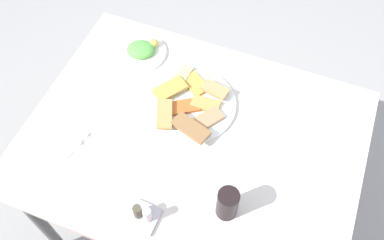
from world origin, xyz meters
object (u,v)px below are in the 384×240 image
at_px(soda_can, 227,204).
at_px(fork, 63,133).
at_px(spoon, 58,141).
at_px(condiment_caddy, 143,215).
at_px(salad_plate_greens, 142,51).
at_px(pide_platter, 190,103).
at_px(paper_napkin, 61,137).
at_px(dining_table, 193,150).

relative_size(soda_can, fork, 0.69).
bearing_deg(spoon, fork, -108.60).
bearing_deg(condiment_caddy, salad_plate_greens, -64.33).
relative_size(salad_plate_greens, spoon, 1.18).
distance_m(pide_platter, soda_can, 0.42).
relative_size(salad_plate_greens, condiment_caddy, 2.14).
distance_m(salad_plate_greens, paper_napkin, 0.46).
relative_size(salad_plate_greens, fork, 1.11).
height_order(salad_plate_greens, spoon, salad_plate_greens).
relative_size(paper_napkin, condiment_caddy, 1.62).
relative_size(pide_platter, condiment_caddy, 3.51).
xyz_separation_m(pide_platter, fork, (0.36, 0.27, -0.01)).
bearing_deg(pide_platter, paper_napkin, 38.35).
distance_m(salad_plate_greens, condiment_caddy, 0.67).
height_order(dining_table, soda_can, soda_can).
bearing_deg(spoon, dining_table, -175.31).
bearing_deg(paper_napkin, soda_can, 176.24).
bearing_deg(salad_plate_greens, spoon, 78.40).
bearing_deg(condiment_caddy, paper_napkin, -21.78).
distance_m(dining_table, condiment_caddy, 0.34).
xyz_separation_m(pide_platter, paper_napkin, (0.36, 0.29, -0.01)).
bearing_deg(paper_napkin, fork, -90.00).
distance_m(pide_platter, salad_plate_greens, 0.31).
relative_size(pide_platter, spoon, 1.94).
relative_size(soda_can, paper_napkin, 0.82).
xyz_separation_m(dining_table, soda_can, (-0.19, 0.20, 0.15)).
bearing_deg(soda_can, pide_platter, -52.84).
relative_size(pide_platter, paper_napkin, 2.16).
distance_m(dining_table, pide_platter, 0.17).
xyz_separation_m(soda_can, paper_napkin, (0.61, -0.04, -0.06)).
bearing_deg(dining_table, paper_napkin, 21.19).
bearing_deg(fork, soda_can, 158.53).
height_order(pide_platter, condiment_caddy, condiment_caddy).
height_order(salad_plate_greens, soda_can, soda_can).
relative_size(dining_table, spoon, 6.84).
bearing_deg(salad_plate_greens, condiment_caddy, 115.67).
height_order(dining_table, condiment_caddy, condiment_caddy).
xyz_separation_m(soda_can, spoon, (0.61, -0.02, -0.06)).
bearing_deg(salad_plate_greens, pide_platter, 149.02).
bearing_deg(fork, salad_plate_greens, -118.58).
distance_m(soda_can, spoon, 0.62).
bearing_deg(dining_table, condiment_caddy, 83.61).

